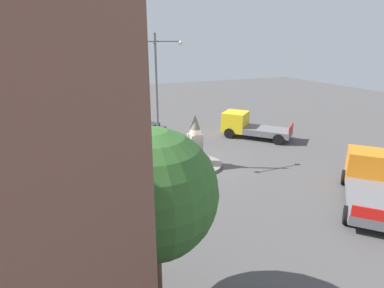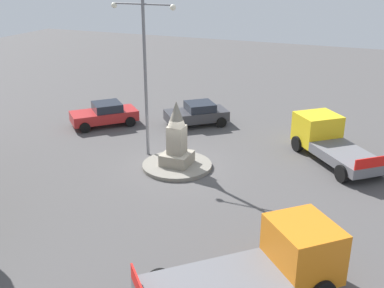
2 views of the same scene
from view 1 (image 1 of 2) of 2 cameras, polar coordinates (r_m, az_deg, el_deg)
ground_plane at (r=20.64m, az=0.54°, el=-4.00°), size 80.00×80.00×0.00m
traffic_island at (r=20.61m, az=0.55°, el=-3.75°), size 3.48×3.48×0.19m
monument at (r=20.11m, az=0.56°, el=0.06°), size 1.39×1.39×3.25m
streetlamp at (r=19.47m, az=-6.42°, el=9.64°), size 3.45×0.28×8.21m
car_red_passing at (r=22.74m, az=-19.91°, el=-1.02°), size 4.11×4.17×1.44m
car_dark_grey_far_side at (r=25.70m, az=-8.50°, el=2.05°), size 4.10×3.85×1.43m
truck_orange_waiting at (r=18.65m, az=29.38°, el=-5.66°), size 5.96×5.77×2.15m
truck_yellow_approaching at (r=26.98m, az=10.07°, el=3.27°), size 5.24×5.58×2.03m
stone_boundary_wall at (r=11.80m, az=-24.92°, el=-21.03°), size 11.88×12.87×1.32m
tree_near_wall at (r=8.71m, az=-7.20°, el=-8.91°), size 3.63×3.63×5.69m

